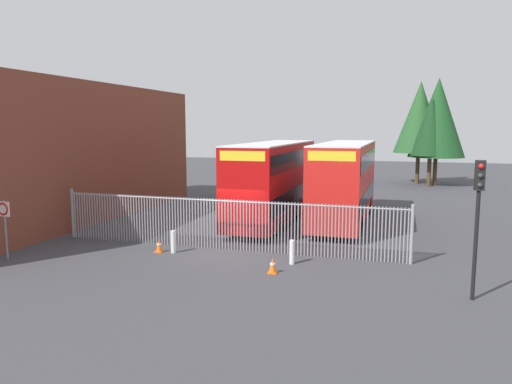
{
  "coord_description": "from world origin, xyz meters",
  "views": [
    {
      "loc": [
        7.09,
        -18.98,
        5.28
      ],
      "look_at": [
        0.0,
        4.0,
        2.0
      ],
      "focal_mm": 33.57,
      "sensor_mm": 36.0,
      "label": 1
    }
  ],
  "objects_px": {
    "traffic_cone_by_gate": "(159,245)",
    "speed_limit_sign_post": "(4,216)",
    "bollard_near_left": "(173,242)",
    "bollard_center_front": "(292,252)",
    "traffic_light_kerbside": "(478,204)",
    "traffic_cone_mid_forecourt": "(273,265)",
    "double_decker_bus_near_gate": "(274,179)",
    "double_decker_bus_behind_fence_left": "(345,179)"
  },
  "relations": [
    {
      "from": "bollard_center_front",
      "to": "speed_limit_sign_post",
      "type": "height_order",
      "value": "speed_limit_sign_post"
    },
    {
      "from": "double_decker_bus_behind_fence_left",
      "to": "bollard_near_left",
      "type": "distance_m",
      "value": 10.88
    },
    {
      "from": "bollard_near_left",
      "to": "speed_limit_sign_post",
      "type": "distance_m",
      "value": 6.74
    },
    {
      "from": "double_decker_bus_behind_fence_left",
      "to": "bollard_center_front",
      "type": "height_order",
      "value": "double_decker_bus_behind_fence_left"
    },
    {
      "from": "bollard_near_left",
      "to": "traffic_cone_mid_forecourt",
      "type": "relative_size",
      "value": 1.61
    },
    {
      "from": "bollard_center_front",
      "to": "traffic_light_kerbside",
      "type": "height_order",
      "value": "traffic_light_kerbside"
    },
    {
      "from": "double_decker_bus_near_gate",
      "to": "traffic_cone_mid_forecourt",
      "type": "distance_m",
      "value": 9.77
    },
    {
      "from": "traffic_light_kerbside",
      "to": "bollard_near_left",
      "type": "bearing_deg",
      "value": 168.54
    },
    {
      "from": "traffic_cone_by_gate",
      "to": "speed_limit_sign_post",
      "type": "height_order",
      "value": "speed_limit_sign_post"
    },
    {
      "from": "traffic_cone_by_gate",
      "to": "traffic_cone_mid_forecourt",
      "type": "height_order",
      "value": "same"
    },
    {
      "from": "bollard_near_left",
      "to": "double_decker_bus_near_gate",
      "type": "bearing_deg",
      "value": 73.42
    },
    {
      "from": "bollard_center_front",
      "to": "traffic_light_kerbside",
      "type": "bearing_deg",
      "value": -19.2
    },
    {
      "from": "double_decker_bus_behind_fence_left",
      "to": "traffic_cone_mid_forecourt",
      "type": "bearing_deg",
      "value": -97.45
    },
    {
      "from": "double_decker_bus_near_gate",
      "to": "speed_limit_sign_post",
      "type": "height_order",
      "value": "double_decker_bus_near_gate"
    },
    {
      "from": "bollard_center_front",
      "to": "traffic_cone_by_gate",
      "type": "relative_size",
      "value": 1.61
    },
    {
      "from": "bollard_center_front",
      "to": "speed_limit_sign_post",
      "type": "xyz_separation_m",
      "value": [
        -11.13,
        -2.71,
        1.3
      ]
    },
    {
      "from": "double_decker_bus_behind_fence_left",
      "to": "speed_limit_sign_post",
      "type": "xyz_separation_m",
      "value": [
        -12.06,
        -11.66,
        -0.65
      ]
    },
    {
      "from": "bollard_center_front",
      "to": "traffic_cone_mid_forecourt",
      "type": "relative_size",
      "value": 1.61
    },
    {
      "from": "bollard_center_front",
      "to": "speed_limit_sign_post",
      "type": "relative_size",
      "value": 0.4
    },
    {
      "from": "bollard_center_front",
      "to": "speed_limit_sign_post",
      "type": "bearing_deg",
      "value": -166.33
    },
    {
      "from": "double_decker_bus_near_gate",
      "to": "bollard_center_front",
      "type": "relative_size",
      "value": 11.38
    },
    {
      "from": "double_decker_bus_near_gate",
      "to": "bollard_near_left",
      "type": "relative_size",
      "value": 11.38
    },
    {
      "from": "bollard_center_front",
      "to": "traffic_cone_mid_forecourt",
      "type": "bearing_deg",
      "value": -106.96
    },
    {
      "from": "bollard_near_left",
      "to": "traffic_cone_mid_forecourt",
      "type": "height_order",
      "value": "bollard_near_left"
    },
    {
      "from": "traffic_cone_mid_forecourt",
      "to": "traffic_cone_by_gate",
      "type": "bearing_deg",
      "value": 165.21
    },
    {
      "from": "traffic_cone_by_gate",
      "to": "speed_limit_sign_post",
      "type": "distance_m",
      "value": 6.19
    },
    {
      "from": "double_decker_bus_behind_fence_left",
      "to": "traffic_cone_by_gate",
      "type": "bearing_deg",
      "value": -127.15
    },
    {
      "from": "traffic_light_kerbside",
      "to": "double_decker_bus_behind_fence_left",
      "type": "bearing_deg",
      "value": 115.27
    },
    {
      "from": "double_decker_bus_near_gate",
      "to": "speed_limit_sign_post",
      "type": "bearing_deg",
      "value": -128.01
    },
    {
      "from": "speed_limit_sign_post",
      "to": "traffic_light_kerbside",
      "type": "height_order",
      "value": "traffic_light_kerbside"
    },
    {
      "from": "traffic_cone_mid_forecourt",
      "to": "traffic_light_kerbside",
      "type": "bearing_deg",
      "value": -6.92
    },
    {
      "from": "bollard_near_left",
      "to": "speed_limit_sign_post",
      "type": "height_order",
      "value": "speed_limit_sign_post"
    },
    {
      "from": "double_decker_bus_behind_fence_left",
      "to": "traffic_cone_by_gate",
      "type": "height_order",
      "value": "double_decker_bus_behind_fence_left"
    },
    {
      "from": "bollard_near_left",
      "to": "traffic_light_kerbside",
      "type": "bearing_deg",
      "value": -11.46
    },
    {
      "from": "double_decker_bus_behind_fence_left",
      "to": "traffic_cone_by_gate",
      "type": "relative_size",
      "value": 18.32
    },
    {
      "from": "bollard_near_left",
      "to": "traffic_cone_by_gate",
      "type": "height_order",
      "value": "bollard_near_left"
    },
    {
      "from": "double_decker_bus_behind_fence_left",
      "to": "double_decker_bus_near_gate",
      "type": "bearing_deg",
      "value": -164.08
    },
    {
      "from": "double_decker_bus_near_gate",
      "to": "bollard_near_left",
      "type": "height_order",
      "value": "double_decker_bus_near_gate"
    },
    {
      "from": "double_decker_bus_behind_fence_left",
      "to": "traffic_cone_mid_forecourt",
      "type": "distance_m",
      "value": 10.61
    },
    {
      "from": "double_decker_bus_behind_fence_left",
      "to": "bollard_near_left",
      "type": "xyz_separation_m",
      "value": [
        -6.1,
        -8.8,
        -1.95
      ]
    },
    {
      "from": "double_decker_bus_near_gate",
      "to": "traffic_light_kerbside",
      "type": "bearing_deg",
      "value": -47.94
    },
    {
      "from": "double_decker_bus_near_gate",
      "to": "traffic_light_kerbside",
      "type": "relative_size",
      "value": 2.51
    }
  ]
}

